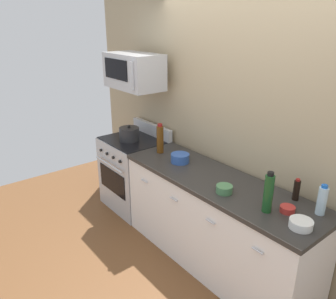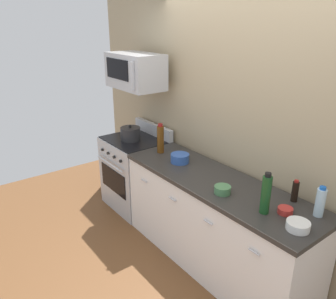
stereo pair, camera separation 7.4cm
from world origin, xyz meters
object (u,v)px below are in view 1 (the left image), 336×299
bottle_soy_sauce_dark (296,190)px  bowl_white_ceramic (301,224)px  bottle_water_clear (322,200)px  microwave (134,71)px  bottle_wine_green (268,193)px  bowl_red_small (287,209)px  bowl_green_glaze (224,189)px  bowl_blue_mixing (180,158)px  bottle_wine_amber (160,139)px  range_oven (135,173)px  stockpot (129,134)px

bottle_soy_sauce_dark → bowl_white_ceramic: bearing=-53.1°
bottle_water_clear → microwave: bearing=-176.5°
bottle_wine_green → bowl_red_small: bottle_wine_green is taller
microwave → bowl_green_glaze: size_ratio=5.23×
bowl_blue_mixing → bottle_wine_green: bearing=-5.1°
bowl_red_small → bowl_white_ceramic: bearing=-32.0°
bottle_wine_green → bowl_blue_mixing: bottle_wine_green is taller
bowl_red_small → bottle_wine_amber: bearing=-179.5°
bottle_wine_amber → bowl_white_ceramic: 1.79m
range_oven → bottle_wine_green: 2.14m
bowl_green_glaze → bowl_white_ceramic: bearing=3.1°
bowl_white_ceramic → stockpot: (-2.33, 0.04, 0.05)m
bottle_water_clear → bottle_wine_green: bearing=-133.5°
bowl_white_ceramic → bottle_wine_amber: bearing=176.8°
bottle_wine_green → bowl_green_glaze: bottle_wine_green is taller
microwave → bowl_red_small: (2.15, -0.03, -0.81)m
bottle_water_clear → bowl_blue_mixing: bearing=-172.4°
range_oven → microwave: 1.28m
bottle_wine_green → bowl_white_ceramic: bottle_wine_green is taller
bowl_white_ceramic → bottle_wine_green: bearing=-178.7°
bottle_wine_green → bowl_white_ceramic: size_ratio=2.01×
bowl_green_glaze → bowl_red_small: bearing=16.3°
range_oven → bowl_green_glaze: size_ratio=7.52×
microwave → bowl_blue_mixing: 1.19m
bottle_wine_amber → stockpot: bearing=-174.2°
bottle_wine_amber → bowl_red_small: (1.60, 0.01, -0.13)m
microwave → bowl_red_small: microwave is taller
microwave → bowl_white_ceramic: microwave is taller
range_oven → bottle_water_clear: size_ratio=4.37×
bottle_wine_green → bowl_red_small: 0.21m
bottle_soy_sauce_dark → bowl_white_ceramic: size_ratio=1.13×
bottle_soy_sauce_dark → bowl_green_glaze: bearing=-140.6°
bottle_water_clear → bottle_soy_sauce_dark: bottle_water_clear is taller
bowl_red_small → bowl_green_glaze: bearing=-163.7°
bowl_blue_mixing → bowl_red_small: bearing=0.8°
bottle_water_clear → bottle_soy_sauce_dark: bearing=168.9°
range_oven → bottle_wine_amber: bearing=0.2°
range_oven → bottle_wine_amber: (0.55, 0.00, 0.61)m
bottle_water_clear → bottle_wine_amber: bearing=-174.1°
stockpot → range_oven: bearing=90.0°
microwave → stockpot: microwave is taller
range_oven → bottle_water_clear: 2.39m
bottle_soy_sauce_dark → bowl_blue_mixing: bottle_soy_sauce_dark is taller
bottle_wine_green → bottle_soy_sauce_dark: bottle_wine_green is taller
bottle_wine_amber → bowl_blue_mixing: 0.37m
bottle_water_clear → bowl_blue_mixing: (-1.42, -0.19, -0.07)m
range_oven → stockpot: size_ratio=4.40×
bottle_water_clear → bowl_white_ceramic: size_ratio=1.47×
bottle_water_clear → bowl_red_small: bottle_water_clear is taller
microwave → bottle_wine_green: (2.04, -0.15, -0.67)m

